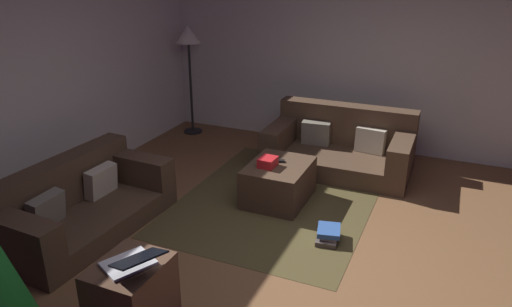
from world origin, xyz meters
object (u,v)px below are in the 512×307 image
(couch_right, at_px, (341,147))
(gift_box, at_px, (268,162))
(side_table, at_px, (133,300))
(book_stack, at_px, (328,235))
(couch_left, at_px, (78,204))
(ottoman, at_px, (278,182))
(laptop, at_px, (132,262))
(corner_lamp, at_px, (188,43))
(tv_remote, at_px, (277,161))

(couch_right, height_order, gift_box, couch_right)
(side_table, relative_size, book_stack, 1.80)
(couch_left, relative_size, ottoman, 2.30)
(gift_box, relative_size, book_stack, 0.61)
(couch_left, bearing_deg, laptop, 57.75)
(corner_lamp, bearing_deg, couch_left, -171.19)
(couch_right, bearing_deg, corner_lamp, -10.50)
(couch_right, distance_m, side_table, 3.53)
(couch_right, relative_size, ottoman, 2.26)
(gift_box, height_order, tv_remote, gift_box)
(laptop, distance_m, book_stack, 2.04)
(gift_box, distance_m, corner_lamp, 2.71)
(couch_left, height_order, gift_box, couch_left)
(tv_remote, distance_m, book_stack, 1.07)
(gift_box, distance_m, laptop, 2.26)
(couch_left, bearing_deg, couch_right, 144.66)
(gift_box, bearing_deg, ottoman, -42.80)
(laptop, xyz_separation_m, corner_lamp, (3.93, 1.89, 0.72))
(couch_right, bearing_deg, gift_box, 68.60)
(tv_remote, height_order, side_table, side_table)
(side_table, xyz_separation_m, laptop, (-0.03, -0.06, 0.35))
(gift_box, height_order, corner_lamp, corner_lamp)
(gift_box, xyz_separation_m, book_stack, (-0.49, -0.82, -0.41))
(couch_left, xyz_separation_m, gift_box, (1.24, -1.48, 0.21))
(laptop, relative_size, corner_lamp, 0.32)
(tv_remote, bearing_deg, couch_right, -42.70)
(couch_left, relative_size, corner_lamp, 1.12)
(side_table, bearing_deg, corner_lamp, 25.22)
(gift_box, xyz_separation_m, laptop, (-2.25, 0.04, 0.16))
(couch_right, height_order, ottoman, couch_right)
(couch_left, relative_size, tv_remote, 11.16)
(gift_box, xyz_separation_m, tv_remote, (0.16, -0.05, -0.04))
(gift_box, relative_size, laptop, 0.39)
(gift_box, relative_size, side_table, 0.34)
(couch_right, distance_m, laptop, 3.57)
(gift_box, xyz_separation_m, corner_lamp, (1.68, 1.93, 0.88))
(book_stack, bearing_deg, couch_left, 108.24)
(couch_right, bearing_deg, tv_remote, 68.06)
(laptop, bearing_deg, corner_lamp, 25.74)
(ottoman, height_order, side_table, side_table)
(tv_remote, distance_m, corner_lamp, 2.66)
(gift_box, relative_size, tv_remote, 1.24)
(laptop, bearing_deg, couch_left, 55.08)
(couch_right, xyz_separation_m, laptop, (-3.51, 0.51, 0.36))
(laptop, bearing_deg, tv_remote, -1.99)
(tv_remote, relative_size, corner_lamp, 0.10)
(gift_box, distance_m, side_table, 2.23)
(ottoman, relative_size, corner_lamp, 0.49)
(couch_left, xyz_separation_m, tv_remote, (1.40, -1.52, 0.17))
(book_stack, bearing_deg, side_table, 152.27)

